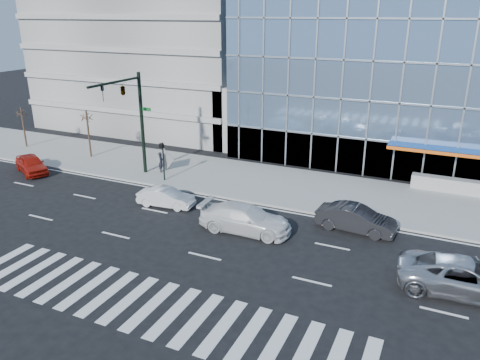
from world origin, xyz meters
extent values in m
plane|color=black|center=(0.00, 0.00, 0.00)|extent=(160.00, 160.00, 0.00)
cube|color=gray|center=(0.00, 8.00, 0.07)|extent=(120.00, 8.00, 0.15)
cube|color=gray|center=(-20.00, 26.00, 10.00)|extent=(24.00, 24.00, 20.00)
cube|color=gray|center=(-6.00, 18.00, 3.00)|extent=(6.00, 8.00, 6.00)
cylinder|color=black|center=(-11.00, 6.00, 4.15)|extent=(0.28, 0.28, 8.00)
cylinder|color=black|center=(-11.00, 3.20, 7.75)|extent=(0.18, 5.60, 0.18)
imported|color=black|center=(-11.00, 1.80, 7.15)|extent=(0.18, 0.22, 1.10)
imported|color=black|center=(-11.00, 4.00, 7.15)|extent=(0.48, 2.24, 0.90)
cube|color=#0C591E|center=(-10.55, 6.00, 5.35)|extent=(0.90, 0.05, 0.25)
cylinder|color=black|center=(-8.50, 5.00, 1.65)|extent=(0.12, 0.12, 3.00)
cube|color=black|center=(-8.50, 4.85, 2.95)|extent=(0.30, 0.25, 0.35)
cylinder|color=#332319|center=(-18.00, 7.50, 2.25)|extent=(0.16, 0.16, 4.20)
ellipsoid|color=#332319|center=(-18.00, 7.50, 3.93)|extent=(1.10, 1.10, 0.90)
cylinder|color=#332319|center=(-26.00, 7.50, 2.05)|extent=(0.16, 0.16, 3.80)
ellipsoid|color=#332319|center=(-26.00, 7.50, 3.57)|extent=(1.10, 1.10, 0.90)
imported|color=silver|center=(12.74, -1.97, 0.84)|extent=(6.25, 3.21, 1.69)
imported|color=silver|center=(0.74, -0.25, 0.81)|extent=(5.69, 2.51, 1.62)
imported|color=silver|center=(-5.71, 1.00, 0.64)|extent=(4.02, 1.79, 1.28)
imported|color=black|center=(6.74, 2.57, 0.78)|extent=(4.83, 1.98, 1.56)
imported|color=#AA180D|center=(-19.58, 2.29, 0.74)|extent=(4.66, 3.57, 1.48)
imported|color=black|center=(-9.84, 6.59, 0.97)|extent=(0.60, 0.71, 1.65)
cube|color=gray|center=(-9.81, 7.14, 1.07)|extent=(1.83, 0.15, 1.83)
camera|label=1|loc=(11.13, -23.51, 12.49)|focal=35.00mm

